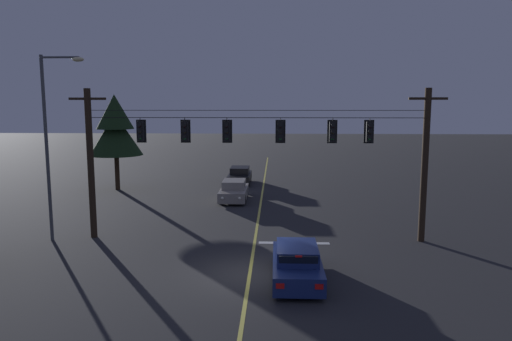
{
  "coord_description": "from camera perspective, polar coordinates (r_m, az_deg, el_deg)",
  "views": [
    {
      "loc": [
        0.99,
        -17.47,
        6.58
      ],
      "look_at": [
        0.0,
        5.85,
        3.29
      ],
      "focal_mm": 32.66,
      "sensor_mm": 36.0,
      "label": 1
    }
  ],
  "objects": [
    {
      "name": "car_oncoming_trailing",
      "position": [
        39.28,
        -2.0,
        -0.66
      ],
      "size": [
        1.8,
        4.42,
        1.39
      ],
      "color": "black",
      "rests_on": "ground"
    },
    {
      "name": "street_lamp_corner",
      "position": [
        24.22,
        -23.75,
        4.27
      ],
      "size": [
        2.11,
        0.3,
        8.9
      ],
      "color": "#4C4F54",
      "rests_on": "ground"
    },
    {
      "name": "traffic_light_right_inner",
      "position": [
        22.33,
        3.02,
        4.79
      ],
      "size": [
        0.48,
        0.41,
        1.22
      ],
      "color": "black"
    },
    {
      "name": "car_oncoming_lead",
      "position": [
        32.44,
        -2.72,
        -2.51
      ],
      "size": [
        1.8,
        4.42,
        1.39
      ],
      "color": "gray",
      "rests_on": "ground"
    },
    {
      "name": "traffic_light_centre",
      "position": [
        22.45,
        -3.59,
        4.8
      ],
      "size": [
        0.48,
        0.41,
        1.22
      ],
      "color": "black"
    },
    {
      "name": "car_waiting_near_lane",
      "position": [
        17.97,
        5.02,
        -11.28
      ],
      "size": [
        1.8,
        4.33,
        1.39
      ],
      "color": "navy",
      "rests_on": "ground"
    },
    {
      "name": "lane_centre_stripe",
      "position": [
        29.08,
        0.42,
        -5.04
      ],
      "size": [
        0.14,
        60.0,
        0.01
      ],
      "primitive_type": "cube",
      "color": "#D1C64C",
      "rests_on": "ground"
    },
    {
      "name": "traffic_light_left_inner",
      "position": [
        22.75,
        -8.7,
        4.77
      ],
      "size": [
        0.48,
        0.41,
        1.22
      ],
      "color": "black"
    },
    {
      "name": "tree_verge_near",
      "position": [
        37.54,
        -16.85,
        5.0
      ],
      "size": [
        4.06,
        4.06,
        7.39
      ],
      "color": "#332316",
      "rests_on": "ground"
    },
    {
      "name": "stop_bar_paint",
      "position": [
        22.71,
        4.68,
        -8.83
      ],
      "size": [
        3.4,
        0.36,
        0.01
      ],
      "primitive_type": "cube",
      "color": "silver",
      "rests_on": "ground"
    },
    {
      "name": "ground_plane",
      "position": [
        18.69,
        -0.78,
        -12.58
      ],
      "size": [
        180.0,
        180.0,
        0.0
      ],
      "primitive_type": "plane",
      "color": "#28282B"
    },
    {
      "name": "traffic_light_rightmost",
      "position": [
        22.49,
        9.36,
        4.72
      ],
      "size": [
        0.48,
        0.41,
        1.22
      ],
      "color": "black"
    },
    {
      "name": "traffic_light_far_right",
      "position": [
        22.77,
        13.73,
        4.64
      ],
      "size": [
        0.48,
        0.41,
        1.22
      ],
      "color": "black"
    },
    {
      "name": "traffic_light_leftmost",
      "position": [
        23.27,
        -13.98,
        4.7
      ],
      "size": [
        0.48,
        0.41,
        1.22
      ],
      "color": "black"
    },
    {
      "name": "signal_span_assembly",
      "position": [
        22.5,
        -0.11,
        1.03
      ],
      "size": [
        18.0,
        0.32,
        7.38
      ],
      "color": "#2D2116",
      "rests_on": "ground"
    }
  ]
}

